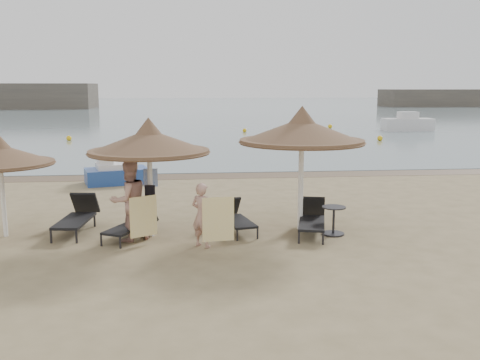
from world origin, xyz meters
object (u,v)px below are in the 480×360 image
object	(u,v)px
lounger_far_left	(78,216)
person_right	(202,210)
person_left	(129,194)
pedal_boat	(116,173)
lounger_far_right	(312,218)
lounger_near_left	(133,223)
palapa_center	(149,142)
palapa_left	(0,155)
palapa_right	(302,131)
side_table	(334,221)
lounger_near_right	(235,217)

from	to	relation	value
lounger_far_left	person_right	bearing A→B (deg)	-21.58
person_left	pedal_boat	size ratio (longest dim) A/B	0.88
lounger_far_right	person_right	size ratio (longest dim) A/B	1.13
lounger_near_left	person_left	world-z (taller)	person_left
palapa_center	lounger_far_right	world-z (taller)	palapa_center
palapa_left	palapa_right	bearing A→B (deg)	-0.09
lounger_far_left	palapa_left	bearing A→B (deg)	-162.15
palapa_center	lounger_far_right	size ratio (longest dim) A/B	1.51
palapa_right	person_left	size ratio (longest dim) A/B	1.42
palapa_center	pedal_boat	bearing A→B (deg)	103.59
palapa_center	pedal_boat	distance (m)	7.86
side_table	person_right	size ratio (longest dim) A/B	0.41
person_left	pedal_boat	world-z (taller)	person_left
palapa_center	side_table	bearing A→B (deg)	-3.87
palapa_center	lounger_far_right	bearing A→B (deg)	-1.27
palapa_center	palapa_right	world-z (taller)	palapa_right
lounger_near_right	pedal_boat	world-z (taller)	pedal_boat
lounger_near_right	lounger_far_right	xyz separation A→B (m)	(1.88, -0.42, 0.03)
palapa_left	palapa_right	xyz separation A→B (m)	(7.30, -0.01, 0.51)
palapa_left	lounger_far_left	xyz separation A→B (m)	(1.66, 0.33, -1.60)
palapa_right	side_table	bearing A→B (deg)	-40.96
lounger_near_right	palapa_right	bearing A→B (deg)	-13.70
palapa_left	palapa_right	distance (m)	7.31
palapa_left	side_table	world-z (taller)	palapa_left
lounger_near_left	lounger_far_right	world-z (taller)	lounger_far_right
palapa_right	lounger_far_left	bearing A→B (deg)	176.51
palapa_right	lounger_near_left	size ratio (longest dim) A/B	1.79
lounger_near_left	lounger_near_right	bearing A→B (deg)	35.35
palapa_left	person_left	distance (m)	3.25
palapa_center	lounger_near_left	xyz separation A→B (m)	(-0.45, -0.03, -1.96)
lounger_far_right	person_left	bearing A→B (deg)	-162.61
lounger_near_right	palapa_center	bearing A→B (deg)	176.21
palapa_left	pedal_boat	xyz separation A→B (m)	(1.75, 7.08, -1.60)
lounger_far_left	person_left	xyz separation A→B (m)	(1.40, -0.97, 0.72)
lounger_far_left	palapa_right	bearing A→B (deg)	3.05
palapa_center	side_table	size ratio (longest dim) A/B	4.14
palapa_center	lounger_far_right	xyz separation A→B (m)	(3.97, -0.09, -1.94)
person_right	palapa_center	bearing A→B (deg)	-3.50
palapa_center	pedal_boat	xyz separation A→B (m)	(-1.79, 7.41, -1.92)
lounger_near_left	lounger_near_right	xyz separation A→B (m)	(2.54, 0.36, -0.00)
palapa_right	lounger_far_left	size ratio (longest dim) A/B	1.54
lounger_near_right	person_right	xyz separation A→B (m)	(-0.88, -1.33, 0.52)
lounger_far_right	lounger_near_right	bearing A→B (deg)	-178.23
palapa_left	lounger_far_right	bearing A→B (deg)	-3.14
person_left	person_right	xyz separation A→B (m)	(1.69, -0.68, -0.26)
lounger_far_left	pedal_boat	xyz separation A→B (m)	(0.09, 6.75, -0.01)
lounger_near_left	person_right	size ratio (longest dim) A/B	1.03
person_left	lounger_near_left	bearing A→B (deg)	-128.48
pedal_boat	lounger_near_right	bearing A→B (deg)	-76.74
side_table	person_right	bearing A→B (deg)	-167.92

